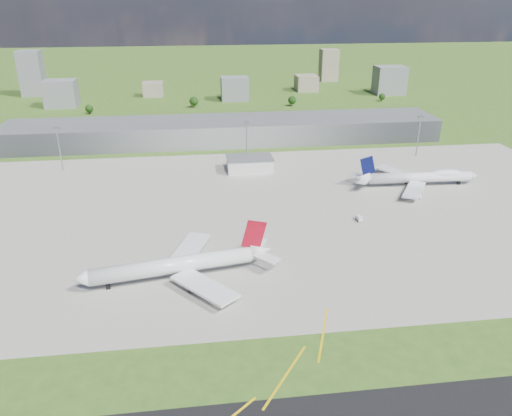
{
  "coord_description": "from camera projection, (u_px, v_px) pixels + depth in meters",
  "views": [
    {
      "loc": [
        -21.89,
        -177.84,
        97.62
      ],
      "look_at": [
        4.09,
        23.99,
        9.0
      ],
      "focal_mm": 35.0,
      "sensor_mm": 36.0,
      "label": 1
    }
  ],
  "objects": [
    {
      "name": "tug_yellow",
      "position": [
        186.0,
        245.0,
        206.76
      ],
      "size": [
        3.76,
        4.08,
        1.78
      ],
      "rotation": [
        0.0,
        0.0,
        0.94
      ],
      "color": "#B8900A",
      "rests_on": "ground"
    },
    {
      "name": "bldg_c",
      "position": [
        235.0,
        89.0,
        483.1
      ],
      "size": [
        26.0,
        20.0,
        22.0
      ],
      "primitive_type": "cube",
      "color": "slate",
      "rests_on": "ground"
    },
    {
      "name": "mast_west",
      "position": [
        58.0,
        141.0,
        289.06
      ],
      "size": [
        3.5,
        2.0,
        25.9
      ],
      "color": "gray",
      "rests_on": "ground"
    },
    {
      "name": "van_white_near",
      "position": [
        359.0,
        219.0,
        230.32
      ],
      "size": [
        2.29,
        4.53,
        2.29
      ],
      "rotation": [
        0.0,
        0.0,
        1.64
      ],
      "color": "white",
      "rests_on": "ground"
    },
    {
      "name": "ground",
      "position": [
        226.0,
        147.0,
        339.66
      ],
      "size": [
        1400.0,
        1400.0,
        0.0
      ],
      "primitive_type": "plane",
      "color": "#365A1C",
      "rests_on": "ground"
    },
    {
      "name": "tree_c",
      "position": [
        194.0,
        101.0,
        453.2
      ],
      "size": [
        8.1,
        8.1,
        9.9
      ],
      "color": "#382314",
      "rests_on": "ground"
    },
    {
      "name": "mast_east",
      "position": [
        419.0,
        129.0,
        314.81
      ],
      "size": [
        3.5,
        2.0,
        25.9
      ],
      "color": "gray",
      "rests_on": "ground"
    },
    {
      "name": "airliner_blue_quad",
      "position": [
        420.0,
        177.0,
        270.35
      ],
      "size": [
        68.24,
        53.51,
        17.82
      ],
      "rotation": [
        0.0,
        0.0,
        -0.04
      ],
      "color": "white",
      "rests_on": "ground"
    },
    {
      "name": "bldg_e",
      "position": [
        389.0,
        80.0,
        509.73
      ],
      "size": [
        30.0,
        22.0,
        28.0
      ],
      "primitive_type": "cube",
      "color": "slate",
      "rests_on": "ground"
    },
    {
      "name": "airliner_red_twin",
      "position": [
        180.0,
        265.0,
        183.02
      ],
      "size": [
        72.31,
        55.74,
        19.91
      ],
      "rotation": [
        0.0,
        0.0,
        3.31
      ],
      "color": "white",
      "rests_on": "ground"
    },
    {
      "name": "tree_e",
      "position": [
        292.0,
        100.0,
        459.32
      ],
      "size": [
        7.65,
        7.65,
        9.35
      ],
      "color": "#382314",
      "rests_on": "ground"
    },
    {
      "name": "tree_far_e",
      "position": [
        382.0,
        97.0,
        479.34
      ],
      "size": [
        6.3,
        6.3,
        7.7
      ],
      "color": "#382314",
      "rests_on": "ground"
    },
    {
      "name": "van_white_far",
      "position": [
        416.0,
        197.0,
        254.56
      ],
      "size": [
        4.81,
        2.97,
        2.34
      ],
      "rotation": [
        0.0,
        0.0,
        0.21
      ],
      "color": "white",
      "rests_on": "ground"
    },
    {
      "name": "bldg_ce",
      "position": [
        306.0,
        83.0,
        530.04
      ],
      "size": [
        22.0,
        24.0,
        16.0
      ],
      "primitive_type": "cube",
      "color": "gray",
      "rests_on": "ground"
    },
    {
      "name": "bldg_cw",
      "position": [
        153.0,
        89.0,
        502.61
      ],
      "size": [
        20.0,
        18.0,
        14.0
      ],
      "primitive_type": "cube",
      "color": "gray",
      "rests_on": "ground"
    },
    {
      "name": "bldg_w",
      "position": [
        61.0,
        93.0,
        454.88
      ],
      "size": [
        28.0,
        22.0,
        24.0
      ],
      "primitive_type": "cube",
      "color": "slate",
      "rests_on": "ground"
    },
    {
      "name": "tree_w",
      "position": [
        89.0,
        109.0,
        429.41
      ],
      "size": [
        6.75,
        6.75,
        8.25
      ],
      "color": "#382314",
      "rests_on": "ground"
    },
    {
      "name": "apron",
      "position": [
        264.0,
        211.0,
        240.79
      ],
      "size": [
        360.0,
        190.0,
        0.08
      ],
      "primitive_type": "cube",
      "color": "gray",
      "rests_on": "ground"
    },
    {
      "name": "bldg_tall_w",
      "position": [
        32.0,
        73.0,
        500.76
      ],
      "size": [
        22.0,
        20.0,
        44.0
      ],
      "primitive_type": "cube",
      "color": "slate",
      "rests_on": "ground"
    },
    {
      "name": "ops_building",
      "position": [
        249.0,
        164.0,
        293.77
      ],
      "size": [
        26.0,
        16.0,
        8.0
      ],
      "primitive_type": "cube",
      "color": "silver",
      "rests_on": "ground"
    },
    {
      "name": "terminal",
      "position": [
        225.0,
        131.0,
        350.3
      ],
      "size": [
        300.0,
        42.0,
        15.0
      ],
      "primitive_type": "cube",
      "color": "gray",
      "rests_on": "ground"
    },
    {
      "name": "mast_center",
      "position": [
        247.0,
        135.0,
        301.93
      ],
      "size": [
        3.5,
        2.0,
        25.9
      ],
      "color": "gray",
      "rests_on": "ground"
    },
    {
      "name": "bldg_tall_e",
      "position": [
        329.0,
        65.0,
        585.29
      ],
      "size": [
        20.0,
        18.0,
        36.0
      ],
      "primitive_type": "cube",
      "color": "gray",
      "rests_on": "ground"
    }
  ]
}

